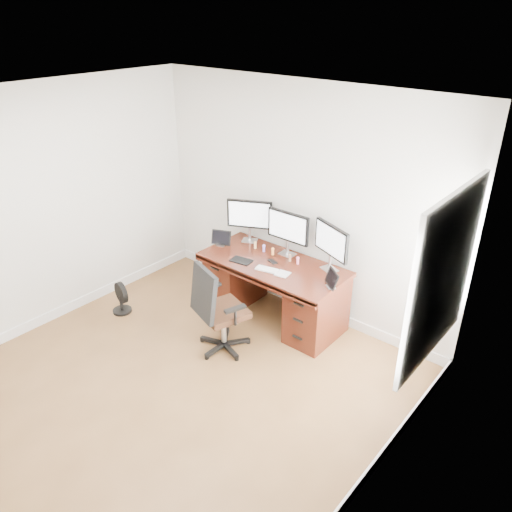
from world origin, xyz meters
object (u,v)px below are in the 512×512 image
Objects in this scene: keyboard at (267,269)px; desk at (274,288)px; office_chair at (219,323)px; floor_fan at (121,298)px; monitor_center at (288,228)px.

desk is at bearing 92.21° from keyboard.
floor_fan is at bearing -152.46° from office_chair.
office_chair is 2.60× the size of floor_fan.
monitor_center is 2.21× the size of keyboard.
desk is 0.72m from monitor_center.
floor_fan is (-1.49, -1.10, -0.21)m from desk.
monitor_center is at bearing 104.57° from office_chair.
floor_fan is 2.20m from monitor_center.
floor_fan is 1.58× the size of keyboard.
monitor_center is 0.56m from keyboard.
floor_fan is (-1.43, -0.24, -0.15)m from office_chair.
monitor_center reaches higher than keyboard.
office_chair is at bearing -94.25° from desk.
monitor_center is at bearing 54.04° from floor_fan.
monitor_center is (0.06, 1.10, 0.75)m from office_chair.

